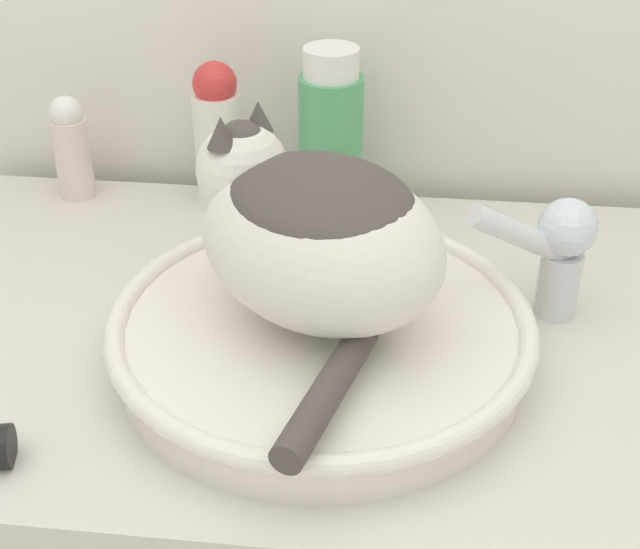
% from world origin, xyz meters
% --- Properties ---
extents(sink_basin, '(0.42, 0.42, 0.06)m').
position_xyz_m(sink_basin, '(0.02, 0.24, 0.87)').
color(sink_basin, white).
rests_on(sink_basin, vanity_counter).
extents(cat, '(0.31, 0.37, 0.18)m').
position_xyz_m(cat, '(0.02, 0.25, 0.98)').
color(cat, silver).
rests_on(cat, sink_basin).
extents(faucet, '(0.14, 0.09, 0.15)m').
position_xyz_m(faucet, '(0.25, 0.35, 0.92)').
color(faucet, silver).
rests_on(faucet, vanity_counter).
extents(deodorant_stick, '(0.05, 0.05, 0.14)m').
position_xyz_m(deodorant_stick, '(-0.34, 0.56, 0.90)').
color(deodorant_stick, silver).
rests_on(deodorant_stick, vanity_counter).
extents(lotion_bottle_white, '(0.06, 0.06, 0.19)m').
position_xyz_m(lotion_bottle_white, '(-0.14, 0.56, 0.93)').
color(lotion_bottle_white, white).
rests_on(lotion_bottle_white, vanity_counter).
extents(mouthwash_bottle, '(0.08, 0.08, 0.21)m').
position_xyz_m(mouthwash_bottle, '(-0.00, 0.56, 0.94)').
color(mouthwash_bottle, '#4CA366').
rests_on(mouthwash_bottle, vanity_counter).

